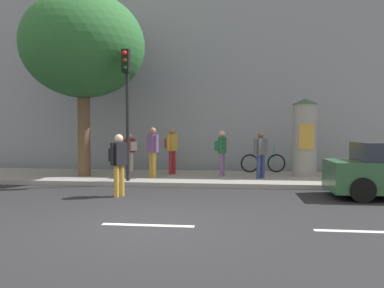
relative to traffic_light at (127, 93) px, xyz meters
The scene contains 14 objects.
ground_plane 6.35m from the traffic_light, 69.88° to the right, with size 80.00×80.00×0.00m, color #232326.
sidewalk_curb 3.93m from the traffic_light, 42.49° to the left, with size 36.00×4.00×0.15m, color gray.
lane_markings 6.34m from the traffic_light, 69.88° to the right, with size 25.80×0.16×0.01m.
building_backdrop 7.62m from the traffic_light, 74.14° to the left, with size 36.00×5.00×11.93m, color gray.
traffic_light is the anchor object (origin of this frame).
poster_column 6.53m from the traffic_light, 20.01° to the left, with size 0.93×0.93×2.80m.
street_tree 2.98m from the traffic_light, 146.74° to the left, with size 4.42×4.42×6.60m.
pedestrian_with_bag 2.91m from the traffic_light, 80.18° to the right, with size 0.49×0.56×1.71m.
pedestrian_near_pole 3.08m from the traffic_light, 63.79° to the left, with size 0.49×0.57×1.74m.
pedestrian_in_light_jacket 2.23m from the traffic_light, 61.75° to the left, with size 0.48×0.52×1.76m.
pedestrian_tallest 3.97m from the traffic_light, 30.84° to the left, with size 0.42×0.61×1.64m.
pedestrian_in_dark_shirt 4.96m from the traffic_light, 17.00° to the left, with size 0.48×0.50×1.60m.
pedestrian_with_backpack 3.61m from the traffic_light, 103.58° to the left, with size 0.47×0.60×1.53m.
bicycle_leaning 6.12m from the traffic_light, 35.49° to the left, with size 1.76×0.33×1.09m.
Camera 1 is at (1.77, -7.51, 1.85)m, focal length 37.71 mm.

